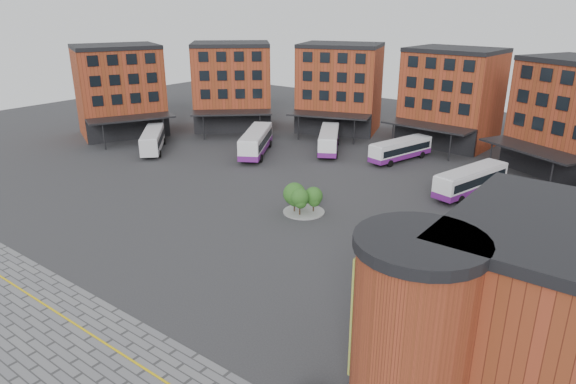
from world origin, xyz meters
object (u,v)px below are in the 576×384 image
Objects in this scene: bus_c at (329,140)px; bus_d at (401,149)px; bus_a at (153,139)px; tree_island at (301,197)px; bus_b at (256,141)px; bus_e at (471,180)px; bus_f at (545,216)px.

bus_d is (10.64, 2.00, -0.13)m from bus_c.
bus_d is (31.60, 17.78, -0.24)m from bus_a.
bus_d is at bearing 90.71° from tree_island.
bus_b is 1.13× the size of bus_d.
bus_d is 0.95× the size of bus_e.
bus_d is (18.22, 9.76, -0.29)m from bus_b.
bus_b is 1.07× the size of bus_e.
bus_b is at bearing -150.14° from bus_f.
bus_c is 34.63m from bus_f.
bus_a is 0.84× the size of bus_e.
tree_island is at bearing -111.95° from bus_e.
bus_f is (39.96, -4.52, -0.03)m from bus_b.
tree_island is 20.48m from bus_e.
bus_b is 30.72m from bus_e.
bus_b reaches higher than bus_d.
bus_f is (21.44, 9.79, 0.08)m from tree_island.
bus_e is at bearing -32.03° from bus_a.
tree_island is 23.41m from bus_b.
bus_c is 0.98× the size of bus_e.
tree_island is 0.36× the size of bus_b.
bus_c is at bearing 116.36° from tree_island.
bus_b is 1.09× the size of bus_c.
bus_e is (12.12, 16.51, -0.09)m from tree_island.
tree_island is 24.08m from bus_d.
bus_c is (20.95, 15.78, -0.11)m from bus_a.
bus_e reaches higher than bus_d.
bus_f reaches higher than bus_a.
tree_island is at bearing -67.81° from bus_b.
bus_f reaches higher than bus_e.
bus_a is at bearing -179.14° from bus_b.
bus_a is 0.86× the size of bus_c.
bus_f is at bearing -41.34° from bus_a.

